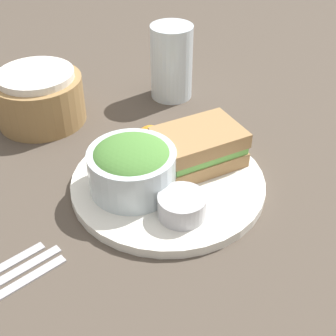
{
  "coord_description": "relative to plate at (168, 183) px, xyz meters",
  "views": [
    {
      "loc": [
        -0.41,
        -0.32,
        0.43
      ],
      "look_at": [
        0.0,
        0.0,
        0.03
      ],
      "focal_mm": 50.0,
      "sensor_mm": 36.0,
      "label": 1
    }
  ],
  "objects": [
    {
      "name": "drink_glass",
      "position": [
        0.22,
        0.16,
        0.06
      ],
      "size": [
        0.08,
        0.08,
        0.14
      ],
      "primitive_type": "cylinder",
      "color": "silver",
      "rests_on": "ground_plane"
    },
    {
      "name": "salad_bowl",
      "position": [
        -0.04,
        0.03,
        0.04
      ],
      "size": [
        0.12,
        0.12,
        0.07
      ],
      "color": "silver",
      "rests_on": "plate"
    },
    {
      "name": "plate",
      "position": [
        0.0,
        0.0,
        0.0
      ],
      "size": [
        0.28,
        0.28,
        0.01
      ],
      "primitive_type": "cylinder",
      "color": "white",
      "rests_on": "ground_plane"
    },
    {
      "name": "ground_plane",
      "position": [
        0.0,
        0.0,
        -0.01
      ],
      "size": [
        4.0,
        4.0,
        0.0
      ],
      "primitive_type": "plane",
      "color": "#4C4238"
    },
    {
      "name": "bread_basket",
      "position": [
        0.01,
        0.29,
        0.04
      ],
      "size": [
        0.15,
        0.15,
        0.09
      ],
      "color": "#997547",
      "rests_on": "ground_plane"
    },
    {
      "name": "sandwich",
      "position": [
        0.06,
        -0.01,
        0.03
      ],
      "size": [
        0.15,
        0.13,
        0.06
      ],
      "color": "#A37A4C",
      "rests_on": "plate"
    },
    {
      "name": "fork",
      "position": [
        -0.27,
        0.03,
        -0.0
      ],
      "size": [
        0.16,
        0.04,
        0.01
      ],
      "primitive_type": "cube",
      "rotation": [
        0.0,
        0.0,
        2.95
      ],
      "color": "#B2B2B7",
      "rests_on": "ground_plane"
    },
    {
      "name": "orange_wedge",
      "position": [
        0.04,
        0.06,
        0.03
      ],
      "size": [
        0.04,
        0.04,
        0.04
      ],
      "primitive_type": "sphere",
      "color": "orange",
      "rests_on": "plate"
    },
    {
      "name": "dressing_cup",
      "position": [
        -0.05,
        -0.06,
        0.02
      ],
      "size": [
        0.06,
        0.06,
        0.03
      ],
      "primitive_type": "cylinder",
      "color": "#B7B7BC",
      "rests_on": "plate"
    }
  ]
}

